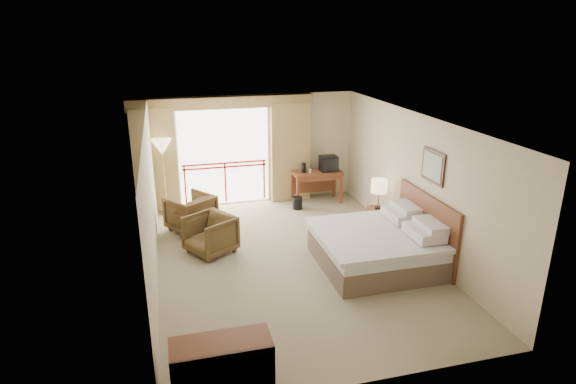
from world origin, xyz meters
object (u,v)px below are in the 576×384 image
object	(u,v)px
table_lamp	(379,187)
floor_lamp	(162,150)
desk	(316,178)
tv	(329,163)
armchair_near	(211,252)
wastebasket	(297,203)
side_table	(188,221)
nightstand	(378,219)
bed	(378,246)
armchair_far	(192,230)
dresser	(222,370)

from	to	relation	value
table_lamp	floor_lamp	size ratio (longest dim) A/B	0.33
floor_lamp	desk	bearing A→B (deg)	-0.89
tv	armchair_near	xyz separation A→B (m)	(-3.22, -2.25, -1.00)
desk	tv	xyz separation A→B (m)	(0.30, -0.06, 0.37)
wastebasket	desk	bearing A→B (deg)	34.22
side_table	nightstand	bearing A→B (deg)	-9.49
bed	nightstand	size ratio (longest dim) A/B	4.00
armchair_near	wastebasket	bearing A→B (deg)	97.38
floor_lamp	wastebasket	bearing A→B (deg)	-8.59
nightstand	side_table	size ratio (longest dim) A/B	0.96
wastebasket	side_table	world-z (taller)	side_table
armchair_far	side_table	world-z (taller)	side_table
tv	dresser	size ratio (longest dim) A/B	0.36
armchair_far	bed	bearing A→B (deg)	106.60
bed	dresser	distance (m)	4.23
nightstand	bed	bearing A→B (deg)	-111.98
bed	dresser	xyz separation A→B (m)	(-3.25, -2.70, 0.02)
desk	side_table	xyz separation A→B (m)	(-3.30, -1.48, -0.25)
armchair_far	floor_lamp	size ratio (longest dim) A/B	0.48
table_lamp	tv	world-z (taller)	tv
nightstand	floor_lamp	world-z (taller)	floor_lamp
nightstand	armchair_near	size ratio (longest dim) A/B	0.63
tv	armchair_far	xyz separation A→B (m)	(-3.51, -1.01, -1.00)
wastebasket	armchair_near	size ratio (longest dim) A/B	0.36
wastebasket	side_table	distance (m)	2.91
bed	side_table	world-z (taller)	bed
bed	armchair_near	world-z (taller)	bed
bed	armchair_near	distance (m)	3.27
bed	wastebasket	xyz separation A→B (m)	(-0.66, 3.21, -0.23)
armchair_far	floor_lamp	world-z (taller)	floor_lamp
table_lamp	armchair_far	xyz separation A→B (m)	(-3.95, 1.03, -1.01)
dresser	tv	bearing A→B (deg)	64.35
desk	floor_lamp	distance (m)	3.83
floor_lamp	side_table	bearing A→B (deg)	-74.98
table_lamp	side_table	xyz separation A→B (m)	(-4.03, 0.62, -0.63)
tv	wastebasket	size ratio (longest dim) A/B	1.41
wastebasket	side_table	size ratio (longest dim) A/B	0.55
desk	tv	size ratio (longest dim) A/B	2.90
table_lamp	desk	xyz separation A→B (m)	(-0.73, 2.10, -0.38)
desk	armchair_far	xyz separation A→B (m)	(-3.21, -1.07, -0.63)
tv	armchair_near	distance (m)	4.06
nightstand	dresser	size ratio (longest dim) A/B	0.45
wastebasket	armchair_far	world-z (taller)	armchair_far
tv	desk	bearing A→B (deg)	154.29
armchair_far	dresser	size ratio (longest dim) A/B	0.75
bed	nightstand	xyz separation A→B (m)	(0.68, 1.47, -0.11)
wastebasket	armchair_near	world-z (taller)	armchair_near
tv	floor_lamp	xyz separation A→B (m)	(-4.01, 0.12, 0.57)
dresser	nightstand	bearing A→B (deg)	50.22
nightstand	side_table	bearing A→B (deg)	173.42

